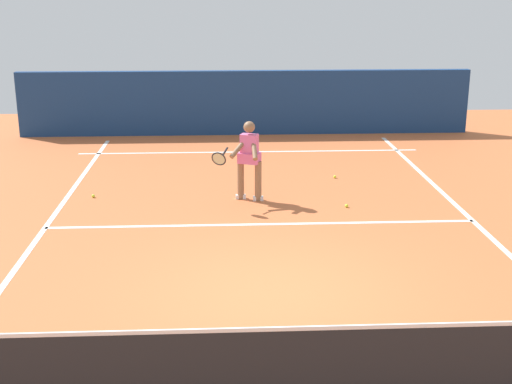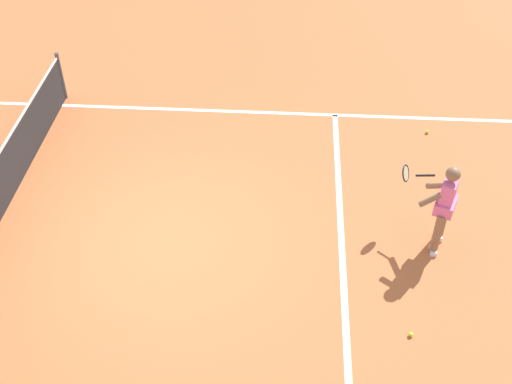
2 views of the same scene
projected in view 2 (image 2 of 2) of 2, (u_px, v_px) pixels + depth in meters
ground_plane at (161, 240)px, 10.34m from camera, size 28.29×28.29×0.00m
service_line_marking at (342, 248)px, 10.20m from camera, size 7.51×0.10×0.01m
sideline_right_marking at (194, 110)px, 13.19m from camera, size 0.10×19.77×0.01m
tennis_player at (444, 204)px, 9.72m from camera, size 1.00×0.85×1.55m
tennis_ball_near at (427, 132)px, 12.55m from camera, size 0.07×0.07×0.07m
tennis_ball_far at (411, 335)px, 8.89m from camera, size 0.07×0.07×0.07m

